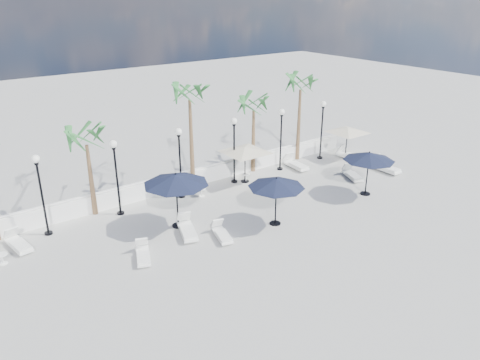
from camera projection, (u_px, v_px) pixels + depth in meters
ground at (256, 246)px, 20.44m from camera, size 100.00×100.00×0.00m
balustrade at (172, 183)px, 25.85m from camera, size 26.00×0.30×1.01m
lamppost_1 at (40, 184)px, 20.50m from camera, size 0.36×0.36×3.84m
lamppost_2 at (116, 167)px, 22.42m from camera, size 0.36×0.36×3.84m
lamppost_3 at (180, 153)px, 24.34m from camera, size 0.36×0.36×3.84m
lamppost_4 at (234, 141)px, 26.26m from camera, size 0.36×0.36×3.84m
lamppost_5 at (281, 131)px, 28.18m from camera, size 0.36×0.36×3.84m
lamppost_6 at (322, 122)px, 30.11m from camera, size 0.36×0.36×3.84m
palm_1 at (86, 142)px, 21.99m from camera, size 2.60×2.60×4.70m
palm_2 at (190, 98)px, 24.60m from camera, size 2.60×2.60×6.10m
palm_3 at (254, 108)px, 27.41m from camera, size 2.60×2.60×4.90m
palm_4 at (301, 88)px, 29.14m from camera, size 2.60×2.60×5.70m
lounger_0 at (18, 243)px, 20.20m from camera, size 0.86×1.90×0.69m
lounger_2 at (143, 254)px, 19.40m from camera, size 1.11×1.73×0.62m
lounger_3 at (222, 234)px, 21.04m from camera, size 0.97×1.75×0.62m
lounger_4 at (187, 229)px, 21.34m from camera, size 1.28×2.09×0.75m
lounger_5 at (295, 164)px, 29.28m from camera, size 0.82×2.06×0.75m
lounger_6 at (352, 174)px, 27.71m from camera, size 1.26×1.90×0.68m
lounger_7 at (384, 167)px, 28.79m from camera, size 0.73×2.13×0.79m
lounger_8 at (350, 155)px, 30.82m from camera, size 0.85×2.06×0.75m
side_table_0 at (2, 258)px, 19.02m from camera, size 0.46×0.46×0.45m
side_table_1 at (202, 192)px, 25.27m from camera, size 0.46×0.46×0.44m
side_table_2 at (246, 177)px, 27.22m from camera, size 0.48×0.48×0.46m
parasol_navy_left at (176, 180)px, 21.27m from camera, size 3.06×3.06×2.70m
parasol_navy_mid at (276, 183)px, 21.58m from camera, size 2.69×2.69×2.41m
parasol_navy_right at (369, 157)px, 24.81m from camera, size 2.76×2.76×2.47m
parasol_cream_sq_a at (245, 147)px, 26.48m from camera, size 4.68×4.68×2.30m
parasol_cream_sq_b at (348, 128)px, 30.44m from camera, size 4.42×4.42×2.21m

